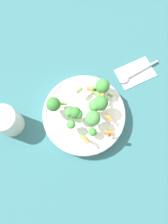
# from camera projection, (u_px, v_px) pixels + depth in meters

# --- Properties ---
(ground_plane) EXTENTS (3.00, 3.00, 0.00)m
(ground_plane) POSITION_uv_depth(u_px,v_px,m) (84.00, 117.00, 0.77)
(ground_plane) COLOR #2D6066
(bowl) EXTENTS (0.28, 0.28, 0.05)m
(bowl) POSITION_uv_depth(u_px,v_px,m) (84.00, 115.00, 0.74)
(bowl) COLOR white
(bowl) RESTS_ON ground_plane
(pasta_salad) EXTENTS (0.20, 0.21, 0.09)m
(pasta_salad) POSITION_uv_depth(u_px,v_px,m) (87.00, 107.00, 0.67)
(pasta_salad) COLOR #8CB766
(pasta_salad) RESTS_ON bowl
(cup) EXTENTS (0.09, 0.09, 0.11)m
(cup) POSITION_uv_depth(u_px,v_px,m) (7.00, 121.00, 0.71)
(cup) COLOR silver
(cup) RESTS_ON ground_plane
(napkin) EXTENTS (0.15, 0.12, 0.01)m
(napkin) POSITION_uv_depth(u_px,v_px,m) (135.00, 73.00, 0.81)
(napkin) COLOR #B2BCC6
(napkin) RESTS_ON ground_plane
(spoon) EXTENTS (0.17, 0.04, 0.01)m
(spoon) POSITION_uv_depth(u_px,v_px,m) (132.00, 75.00, 0.80)
(spoon) COLOR silver
(spoon) RESTS_ON napkin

